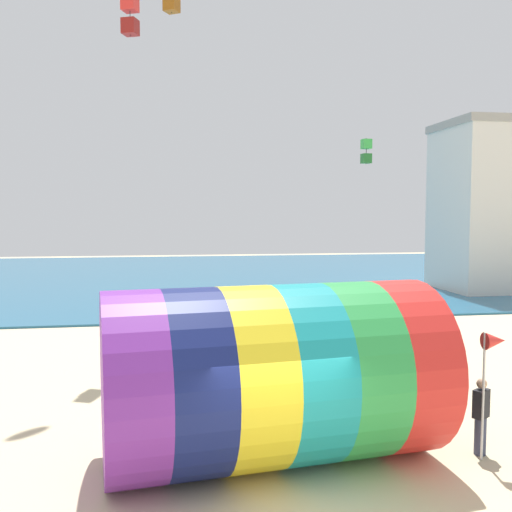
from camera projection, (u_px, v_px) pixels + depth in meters
name	position (u px, v px, depth m)	size (l,w,h in m)	color
ground_plane	(286.00, 509.00, 9.66)	(120.00, 120.00, 0.00)	beige
sea	(192.00, 275.00, 45.78)	(120.00, 40.00, 0.10)	#236084
giant_inflatable_tube	(273.00, 374.00, 11.38)	(6.99, 4.40, 3.60)	purple
kite_handler	(481.00, 416.00, 11.81)	(0.42, 0.38, 1.61)	#383D56
kite_red_box	(130.00, 15.00, 20.49)	(0.67, 0.67, 1.47)	red
kite_green_box	(366.00, 151.00, 23.51)	(0.39, 0.39, 1.05)	green
beach_flag	(494.00, 346.00, 11.48)	(0.47, 0.36, 2.63)	silver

